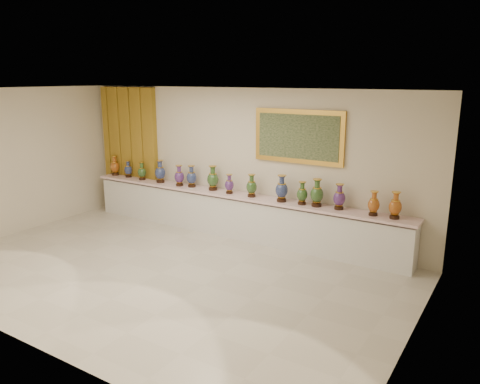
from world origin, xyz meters
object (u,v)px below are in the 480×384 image
object	(u,v)px
vase_0	(115,166)
vase_2	(142,172)
vase_1	(128,170)
counter	(234,215)

from	to	relation	value
vase_0	vase_2	xyz separation A→B (m)	(0.92, -0.04, -0.03)
vase_0	vase_1	world-z (taller)	vase_0
vase_2	vase_0	bearing A→B (deg)	177.27
counter	vase_0	xyz separation A→B (m)	(-3.42, 0.01, 0.67)
counter	vase_2	distance (m)	2.58
counter	vase_1	world-z (taller)	vase_1
vase_2	counter	bearing A→B (deg)	0.74
counter	vase_1	size ratio (longest dim) A/B	18.49
vase_0	vase_2	size ratio (longest dim) A/B	1.14
vase_1	vase_2	xyz separation A→B (m)	(0.49, -0.05, 0.01)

